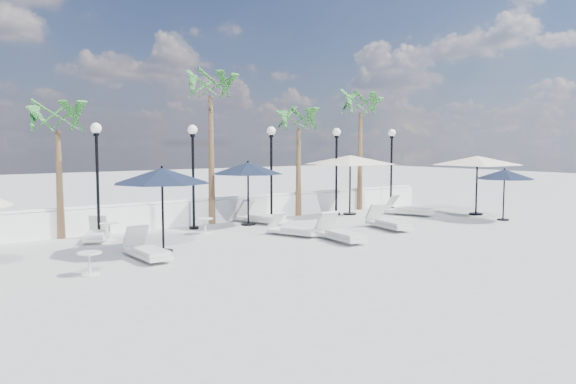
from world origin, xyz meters
TOP-DOWN VIEW (x-y plane):
  - ground at (0.00, 0.00)m, footprint 100.00×100.00m
  - balustrade at (0.00, 7.50)m, footprint 26.00×0.30m
  - lamppost_2 at (-3.50, 6.50)m, footprint 0.36×0.36m
  - lamppost_3 at (0.00, 6.50)m, footprint 0.36×0.36m
  - lamppost_4 at (3.50, 6.50)m, footprint 0.36×0.36m
  - lamppost_5 at (7.00, 6.50)m, footprint 0.36×0.36m
  - lamppost_6 at (10.50, 6.50)m, footprint 0.36×0.36m
  - palm_1 at (-4.50, 7.30)m, footprint 2.60×2.60m
  - palm_2 at (1.20, 7.30)m, footprint 2.60×2.60m
  - palm_3 at (5.50, 7.30)m, footprint 2.60×2.60m
  - palm_4 at (9.20, 7.30)m, footprint 2.60×2.60m
  - lounger_2 at (-3.54, 2.36)m, footprint 0.66×2.03m
  - lounger_3 at (-3.72, 6.15)m, footprint 1.30×1.95m
  - lounger_4 at (2.59, 1.31)m, footprint 0.97×2.20m
  - lounger_5 at (2.02, 3.09)m, footprint 1.18×1.92m
  - lounger_6 at (2.78, 6.22)m, footprint 1.23×2.25m
  - lounger_7 at (5.72, 2.16)m, footprint 1.10×2.22m
  - lounger_8 at (9.41, 4.40)m, footprint 1.30×2.22m
  - side_table_0 at (-5.37, 1.43)m, footprint 0.57×0.57m
  - side_table_1 at (-3.35, 5.93)m, footprint 0.60×0.60m
  - side_table_2 at (-0.17, 5.30)m, footprint 0.56×0.56m
  - parasol_navy_left at (-2.75, 3.05)m, footprint 2.86×2.86m
  - parasol_navy_mid at (2.16, 6.16)m, footprint 2.79×2.79m
  - parasol_navy_right at (11.35, 1.05)m, footprint 2.40×2.40m
  - parasol_cream_sq_a at (7.54, 6.20)m, footprint 5.77×5.77m
  - parasol_cream_sq_b at (12.00, 2.80)m, footprint 5.60×5.60m

SIDE VIEW (x-z plane):
  - ground at x=0.00m, z-range 0.00..0.00m
  - lounger_5 at x=2.02m, z-range -0.11..0.57m
  - lounger_3 at x=-3.72m, z-range -0.12..0.59m
  - lounger_2 at x=-3.54m, z-range -0.12..0.63m
  - lounger_8 at x=9.41m, z-range -0.13..0.66m
  - lounger_7 at x=5.72m, z-range -0.13..0.67m
  - lounger_4 at x=2.59m, z-range -0.13..0.67m
  - lounger_6 at x=2.78m, z-range -0.13..0.67m
  - side_table_2 at x=-0.17m, z-range 0.06..0.60m
  - side_table_0 at x=-5.37m, z-range 0.06..0.62m
  - side_table_1 at x=-3.35m, z-range 0.06..0.64m
  - balustrade at x=0.00m, z-range -0.04..0.97m
  - parasol_navy_right at x=11.35m, z-range 0.81..2.96m
  - parasol_navy_mid at x=2.16m, z-range 0.95..3.45m
  - parasol_navy_left at x=-2.75m, z-range 0.96..3.49m
  - lamppost_2 at x=-3.50m, z-range 0.57..4.41m
  - lamppost_3 at x=0.00m, z-range 0.57..4.41m
  - lamppost_4 at x=3.50m, z-range 0.57..4.41m
  - lamppost_5 at x=7.00m, z-range 0.57..4.41m
  - lamppost_6 at x=10.50m, z-range 0.57..4.41m
  - parasol_cream_sq_b at x=12.00m, z-range 1.19..3.99m
  - parasol_cream_sq_a at x=7.54m, z-range 1.20..4.04m
  - palm_1 at x=-4.50m, z-range 1.40..6.10m
  - palm_3 at x=5.50m, z-range 1.50..6.40m
  - palm_4 at x=9.20m, z-range 1.88..7.58m
  - palm_2 at x=1.20m, z-range 2.07..8.17m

